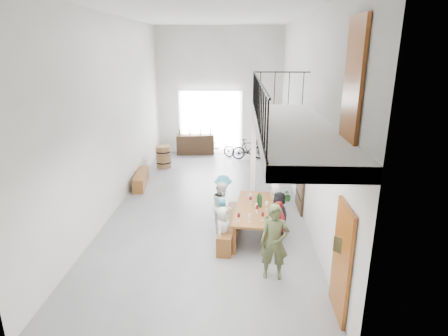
{
  "coord_description": "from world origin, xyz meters",
  "views": [
    {
      "loc": [
        0.9,
        -10.65,
        4.58
      ],
      "look_at": [
        0.48,
        -0.5,
        1.32
      ],
      "focal_mm": 30.0,
      "sensor_mm": 36.0,
      "label": 1
    }
  ],
  "objects_px": {
    "serving_counter": "(195,145)",
    "bicycle_near": "(219,147)",
    "bench_inner": "(230,228)",
    "oak_barrel": "(164,157)",
    "host_standing": "(274,242)",
    "tasting_table": "(254,210)",
    "side_bench": "(141,179)"
  },
  "relations": [
    {
      "from": "host_standing",
      "to": "tasting_table",
      "type": "bearing_deg",
      "value": 106.34
    },
    {
      "from": "oak_barrel",
      "to": "bicycle_near",
      "type": "height_order",
      "value": "oak_barrel"
    },
    {
      "from": "bench_inner",
      "to": "oak_barrel",
      "type": "height_order",
      "value": "oak_barrel"
    },
    {
      "from": "side_bench",
      "to": "oak_barrel",
      "type": "xyz_separation_m",
      "value": [
        0.38,
        2.15,
        0.2
      ]
    },
    {
      "from": "bench_inner",
      "to": "bicycle_near",
      "type": "bearing_deg",
      "value": 101.37
    },
    {
      "from": "tasting_table",
      "to": "bicycle_near",
      "type": "relative_size",
      "value": 1.5
    },
    {
      "from": "bench_inner",
      "to": "serving_counter",
      "type": "xyz_separation_m",
      "value": [
        -1.76,
        7.75,
        0.19
      ]
    },
    {
      "from": "host_standing",
      "to": "bicycle_near",
      "type": "height_order",
      "value": "host_standing"
    },
    {
      "from": "tasting_table",
      "to": "side_bench",
      "type": "height_order",
      "value": "tasting_table"
    },
    {
      "from": "bench_inner",
      "to": "oak_barrel",
      "type": "distance_m",
      "value": 6.38
    },
    {
      "from": "serving_counter",
      "to": "bicycle_near",
      "type": "bearing_deg",
      "value": -17.71
    },
    {
      "from": "host_standing",
      "to": "side_bench",
      "type": "bearing_deg",
      "value": 133.32
    },
    {
      "from": "tasting_table",
      "to": "side_bench",
      "type": "xyz_separation_m",
      "value": [
        -3.79,
        3.52,
        -0.47
      ]
    },
    {
      "from": "serving_counter",
      "to": "host_standing",
      "type": "distance_m",
      "value": 9.86
    },
    {
      "from": "bench_inner",
      "to": "bicycle_near",
      "type": "relative_size",
      "value": 1.4
    },
    {
      "from": "side_bench",
      "to": "oak_barrel",
      "type": "height_order",
      "value": "oak_barrel"
    },
    {
      "from": "serving_counter",
      "to": "bicycle_near",
      "type": "xyz_separation_m",
      "value": [
        1.08,
        -0.21,
        -0.04
      ]
    },
    {
      "from": "tasting_table",
      "to": "side_bench",
      "type": "distance_m",
      "value": 5.2
    },
    {
      "from": "tasting_table",
      "to": "oak_barrel",
      "type": "distance_m",
      "value": 6.62
    },
    {
      "from": "tasting_table",
      "to": "bicycle_near",
      "type": "height_order",
      "value": "bicycle_near"
    },
    {
      "from": "bench_inner",
      "to": "oak_barrel",
      "type": "xyz_separation_m",
      "value": [
        -2.81,
        5.72,
        0.19
      ]
    },
    {
      "from": "bicycle_near",
      "to": "host_standing",
      "type": "bearing_deg",
      "value": -145.33
    },
    {
      "from": "bench_inner",
      "to": "host_standing",
      "type": "bearing_deg",
      "value": -54.96
    },
    {
      "from": "tasting_table",
      "to": "bench_inner",
      "type": "distance_m",
      "value": 0.76
    },
    {
      "from": "oak_barrel",
      "to": "serving_counter",
      "type": "height_order",
      "value": "serving_counter"
    },
    {
      "from": "tasting_table",
      "to": "serving_counter",
      "type": "height_order",
      "value": "serving_counter"
    },
    {
      "from": "tasting_table",
      "to": "bench_inner",
      "type": "relative_size",
      "value": 1.07
    },
    {
      "from": "host_standing",
      "to": "bicycle_near",
      "type": "xyz_separation_m",
      "value": [
        -1.64,
        9.26,
        -0.41
      ]
    },
    {
      "from": "oak_barrel",
      "to": "host_standing",
      "type": "distance_m",
      "value": 8.36
    },
    {
      "from": "oak_barrel",
      "to": "bicycle_near",
      "type": "relative_size",
      "value": 0.57
    },
    {
      "from": "side_bench",
      "to": "bicycle_near",
      "type": "relative_size",
      "value": 1.08
    },
    {
      "from": "bench_inner",
      "to": "side_bench",
      "type": "xyz_separation_m",
      "value": [
        -3.19,
        3.58,
        -0.01
      ]
    }
  ]
}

